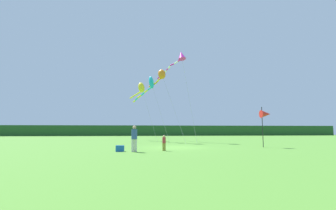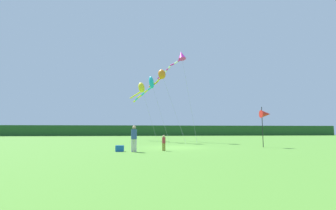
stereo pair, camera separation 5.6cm
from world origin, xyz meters
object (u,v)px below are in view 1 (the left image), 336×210
Objects in this scene: kite_orange at (161,75)px; banner_flag_pole at (266,114)px; cooler_box at (120,148)px; person_child at (164,142)px; kite_cyan at (149,85)px; kite_magenta at (179,58)px; kite_yellow at (141,88)px; person_adult at (134,137)px.

banner_flag_pole is at bearing -49.65° from kite_orange.
cooler_box is at bearing -167.10° from banner_flag_pole.
kite_cyan is at bearing 92.85° from person_child.
banner_flag_pole reaches higher than cooler_box.
kite_magenta is 3.85m from kite_orange.
kite_yellow is (1.28, 18.24, 7.64)m from cooler_box.
kite_cyan is 3.67m from kite_yellow.
person_child is at bearing -87.15° from kite_cyan.
kite_magenta reaches higher than person_adult.
kite_yellow is 0.93× the size of kite_orange.
person_adult is 1.32m from cooler_box.
person_adult reaches higher than cooler_box.
kite_magenta is at bearing -10.09° from kite_cyan.
kite_yellow is (-1.87, 17.98, 7.21)m from person_child.
person_adult is 0.21× the size of kite_yellow.
banner_flag_pole is 16.31m from kite_cyan.
kite_yellow is (0.28, 18.57, 6.83)m from person_adult.
person_child is at bearing 4.80° from cooler_box.
person_child is 19.46m from kite_yellow.
person_adult is 0.51× the size of banner_flag_pole.
person_child is 17.79m from kite_magenta.
person_adult is 3.14× the size of cooler_box.
kite_cyan is at bearing 84.60° from person_adult.
person_child is at bearing -103.55° from kite_magenta.
person_adult is at bearing -95.40° from kite_cyan.
person_adult is at bearing -90.87° from kite_yellow.
person_child is 3.18m from cooler_box.
kite_magenta is (4.04, -0.72, 3.76)m from kite_cyan.
kite_orange is (-2.52, -1.05, -2.72)m from kite_magenta.
kite_cyan is 2.56m from kite_orange.
kite_magenta is (3.32, 13.77, 10.77)m from person_child.
kite_magenta reaches higher than cooler_box.
kite_orange reaches higher than kite_cyan.
kite_magenta is at bearing 118.56° from banner_flag_pole.
kite_yellow reaches higher than banner_flag_pole.
person_child is 0.09× the size of kite_magenta.
kite_cyan is at bearing 169.91° from kite_magenta.
kite_magenta is (5.19, -4.20, 3.56)m from kite_yellow.
kite_magenta reaches higher than kite_orange.
cooler_box is at bearing -175.20° from person_child.
kite_orange is at bearing 73.10° from cooler_box.
kite_yellow is at bearing 126.23° from banner_flag_pole.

